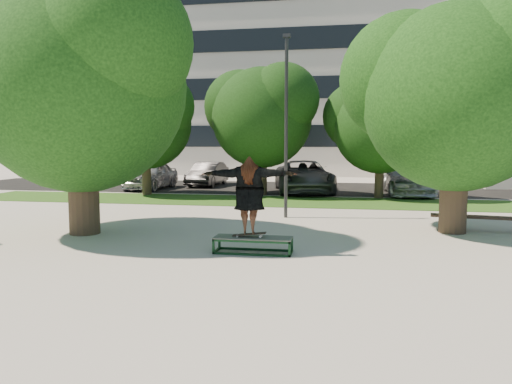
% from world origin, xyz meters
% --- Properties ---
extents(ground, '(120.00, 120.00, 0.00)m').
position_xyz_m(ground, '(0.00, 0.00, 0.00)').
color(ground, '#ADA69F').
rests_on(ground, ground).
extents(grass_strip, '(30.00, 4.00, 0.02)m').
position_xyz_m(grass_strip, '(1.00, 9.50, 0.01)').
color(grass_strip, '#244F16').
rests_on(grass_strip, ground).
extents(asphalt_strip, '(40.00, 8.00, 0.01)m').
position_xyz_m(asphalt_strip, '(0.00, 16.00, 0.01)').
color(asphalt_strip, black).
rests_on(asphalt_strip, ground).
extents(tree_left, '(6.96, 5.95, 7.12)m').
position_xyz_m(tree_left, '(-4.29, 1.09, 4.42)').
color(tree_left, '#38281E').
rests_on(tree_left, ground).
extents(tree_right, '(6.24, 5.33, 6.51)m').
position_xyz_m(tree_right, '(5.92, 3.08, 4.09)').
color(tree_right, '#38281E').
rests_on(tree_right, ground).
extents(bg_tree_left, '(5.28, 4.51, 5.77)m').
position_xyz_m(bg_tree_left, '(-6.57, 11.07, 3.73)').
color(bg_tree_left, '#38281E').
rests_on(bg_tree_left, ground).
extents(bg_tree_mid, '(5.76, 4.92, 6.24)m').
position_xyz_m(bg_tree_mid, '(-1.08, 12.08, 4.02)').
color(bg_tree_mid, '#38281E').
rests_on(bg_tree_mid, ground).
extents(bg_tree_right, '(5.04, 4.31, 5.43)m').
position_xyz_m(bg_tree_right, '(4.43, 11.57, 3.49)').
color(bg_tree_right, '#38281E').
rests_on(bg_tree_right, ground).
extents(lamppost, '(0.25, 0.15, 6.11)m').
position_xyz_m(lamppost, '(1.00, 5.00, 3.15)').
color(lamppost, '#2D2D30').
rests_on(lamppost, ground).
extents(office_building, '(30.00, 14.12, 16.00)m').
position_xyz_m(office_building, '(-2.00, 31.98, 8.00)').
color(office_building, beige).
rests_on(office_building, ground).
extents(grind_box, '(1.80, 0.60, 0.38)m').
position_xyz_m(grind_box, '(0.91, -0.59, 0.19)').
color(grind_box, '#11331A').
rests_on(grind_box, ground).
extents(skater_rig, '(2.24, 0.77, 1.87)m').
position_xyz_m(skater_rig, '(0.82, -0.59, 1.35)').
color(skater_rig, white).
rests_on(skater_rig, grind_box).
extents(bench, '(2.77, 0.80, 0.42)m').
position_xyz_m(bench, '(6.88, 3.55, 0.35)').
color(bench, '#433328').
rests_on(bench, ground).
extents(car_silver_a, '(1.95, 4.45, 1.49)m').
position_xyz_m(car_silver_a, '(-7.47, 13.92, 0.75)').
color(car_silver_a, '#ADADB2').
rests_on(car_silver_a, asphalt_strip).
extents(car_dark, '(1.62, 4.24, 1.38)m').
position_xyz_m(car_dark, '(-5.00, 16.50, 0.69)').
color(car_dark, black).
rests_on(car_dark, asphalt_strip).
extents(car_grey, '(3.73, 6.23, 1.62)m').
position_xyz_m(car_grey, '(0.90, 13.61, 0.81)').
color(car_grey, '#58595D').
rests_on(car_grey, asphalt_strip).
extents(car_silver_b, '(2.20, 5.25, 1.52)m').
position_xyz_m(car_silver_b, '(6.00, 13.50, 0.76)').
color(car_silver_b, '#B1B1B6').
rests_on(car_silver_b, asphalt_strip).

